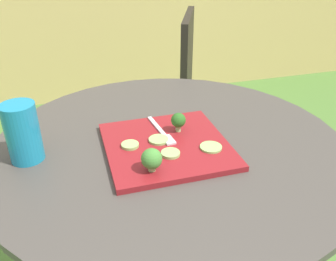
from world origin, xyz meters
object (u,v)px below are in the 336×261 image
object	(u,v)px
patio_chair	(165,90)
drinking_glass	(23,136)
fork	(162,133)
salad_plate	(166,146)

from	to	relation	value
patio_chair	drinking_glass	size ratio (longest dim) A/B	6.50
fork	drinking_glass	bearing A→B (deg)	-179.68
salad_plate	drinking_glass	xyz separation A→B (m)	(-0.32, 0.05, 0.05)
patio_chair	fork	world-z (taller)	patio_chair
salad_plate	fork	bearing A→B (deg)	86.46
salad_plate	fork	distance (m)	0.05
salad_plate	drinking_glass	size ratio (longest dim) A/B	2.11
salad_plate	patio_chair	bearing A→B (deg)	74.30
fork	patio_chair	bearing A→B (deg)	73.63
salad_plate	fork	xyz separation A→B (m)	(0.00, 0.05, 0.01)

